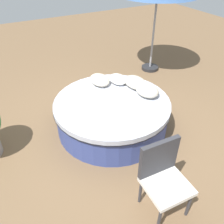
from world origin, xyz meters
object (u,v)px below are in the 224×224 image
throw_pillow_0 (147,90)px  throw_pillow_3 (100,80)px  round_bed (112,114)px  throw_pillow_1 (135,82)px  patio_chair (163,174)px  throw_pillow_2 (118,79)px

throw_pillow_0 → throw_pillow_3: bearing=-143.7°
round_bed → throw_pillow_3: (-0.66, 0.09, 0.36)m
throw_pillow_1 → patio_chair: patio_chair is taller
throw_pillow_0 → throw_pillow_2: bearing=-160.4°
throw_pillow_0 → throw_pillow_2: size_ratio=1.14×
throw_pillow_1 → throw_pillow_3: (-0.41, -0.55, -0.00)m
round_bed → throw_pillow_0: bearing=80.9°
throw_pillow_1 → throw_pillow_3: 0.69m
throw_pillow_2 → patio_chair: (2.20, -0.62, -0.08)m
round_bed → patio_chair: bearing=-6.9°
throw_pillow_1 → throw_pillow_2: (-0.29, -0.21, -0.02)m
patio_chair → throw_pillow_1: bearing=-111.2°
throw_pillow_3 → patio_chair: bearing=-7.1°
patio_chair → throw_pillow_0: bearing=-116.2°
round_bed → throw_pillow_2: bearing=141.9°
throw_pillow_0 → patio_chair: size_ratio=0.49×
throw_pillow_1 → throw_pillow_0: bearing=2.7°
round_bed → throw_pillow_3: size_ratio=4.19×
throw_pillow_0 → throw_pillow_2: throw_pillow_0 is taller
throw_pillow_0 → throw_pillow_2: (-0.64, -0.23, -0.03)m
throw_pillow_1 → throw_pillow_3: throw_pillow_1 is taller
round_bed → patio_chair: (1.66, -0.20, 0.27)m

